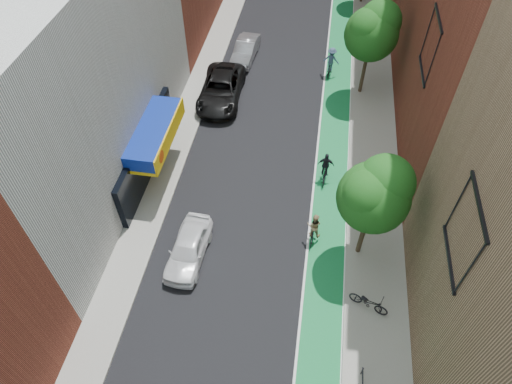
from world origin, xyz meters
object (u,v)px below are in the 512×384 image
at_px(parked_car_silver, 246,50).
at_px(cyclist_lane_far, 331,62).
at_px(parked_car_black, 221,89).
at_px(cyclist_lane_mid, 325,170).
at_px(cyclist_lane_near, 314,230).
at_px(parked_car_white, 188,248).

xyz_separation_m(parked_car_silver, cyclist_lane_far, (6.64, -1.20, 0.31)).
height_order(parked_car_black, cyclist_lane_mid, cyclist_lane_mid).
distance_m(cyclist_lane_near, cyclist_lane_mid, 4.54).
height_order(parked_car_white, parked_car_silver, parked_car_white).
height_order(parked_car_white, cyclist_lane_far, cyclist_lane_far).
distance_m(cyclist_lane_near, cyclist_lane_far, 15.53).
xyz_separation_m(parked_car_black, cyclist_lane_near, (7.31, -11.24, -0.01)).
xyz_separation_m(parked_car_black, cyclist_lane_mid, (7.67, -6.71, -0.11)).
bearing_deg(parked_car_silver, parked_car_black, -94.12).
bearing_deg(parked_car_white, cyclist_lane_mid, 47.63).
bearing_deg(cyclist_lane_far, cyclist_lane_mid, 102.54).
bearing_deg(cyclist_lane_mid, parked_car_black, -38.72).
relative_size(cyclist_lane_near, cyclist_lane_far, 0.88).
xyz_separation_m(parked_car_white, cyclist_lane_far, (6.32, 17.62, 0.30)).
bearing_deg(parked_car_white, cyclist_lane_far, 72.61).
xyz_separation_m(cyclist_lane_mid, cyclist_lane_far, (-0.24, 11.00, 0.30)).
distance_m(parked_car_white, parked_car_silver, 18.83).
distance_m(cyclist_lane_mid, cyclist_lane_far, 11.00).
xyz_separation_m(parked_car_white, parked_car_silver, (-0.32, 18.82, -0.01)).
height_order(parked_car_white, cyclist_lane_near, cyclist_lane_near).
xyz_separation_m(parked_car_silver, cyclist_lane_mid, (6.88, -12.20, 0.01)).
bearing_deg(cyclist_lane_mid, cyclist_lane_near, 87.99).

